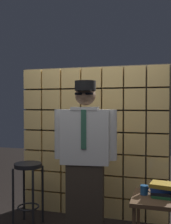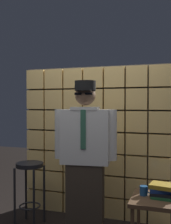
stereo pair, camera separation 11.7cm
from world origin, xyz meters
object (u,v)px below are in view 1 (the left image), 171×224
standing_person (85,157)px  book_stack (163,190)px  side_table (159,205)px  coffee_mug (144,190)px  bar_stool (28,179)px

standing_person → book_stack: 0.88m
standing_person → side_table: 0.90m
coffee_mug → book_stack: bearing=-4.6°
standing_person → book_stack: standing_person is taller
book_stack → side_table: bearing=-144.2°
side_table → book_stack: book_stack is taller
bar_stool → book_stack: bearing=-6.9°
standing_person → coffee_mug: size_ratio=14.00×
standing_person → bar_stool: standing_person is taller
bar_stool → book_stack: bar_stool is taller
book_stack → coffee_mug: size_ratio=2.09×
bar_stool → coffee_mug: bar_stool is taller
standing_person → book_stack: bearing=-12.1°
side_table → book_stack: (0.04, 0.03, 0.15)m
bar_stool → side_table: (1.57, -0.22, -0.08)m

